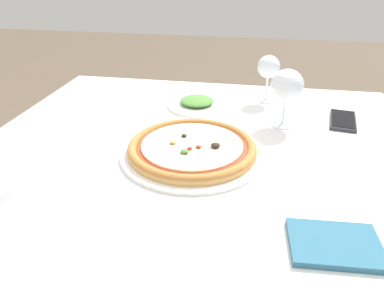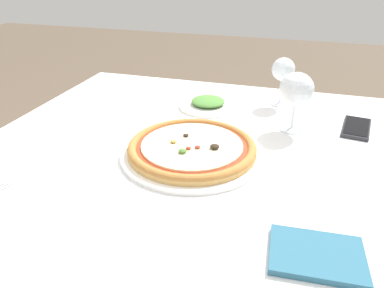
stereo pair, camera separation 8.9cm
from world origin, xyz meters
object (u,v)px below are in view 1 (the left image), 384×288
cell_phone (343,120)px  side_plate (197,103)px  wine_glass_far_right (268,68)px  dining_table (196,183)px  pizza_plate (192,149)px  wine_glass_far_left (287,87)px

cell_phone → side_plate: 0.44m
wine_glass_far_right → side_plate: (-0.21, -0.10, -0.10)m
dining_table → side_plate: size_ratio=6.24×
side_plate → pizza_plate: bearing=-82.5°
dining_table → pizza_plate: size_ratio=3.27×
side_plate → cell_phone: bearing=-5.5°
wine_glass_far_left → dining_table: bearing=-135.1°
pizza_plate → wine_glass_far_right: wine_glass_far_right is taller
wine_glass_far_right → dining_table: bearing=-112.4°
pizza_plate → wine_glass_far_left: 0.33m
side_plate → wine_glass_far_right: bearing=24.1°
wine_glass_far_left → wine_glass_far_right: wine_glass_far_left is taller
wine_glass_far_left → cell_phone: (0.17, 0.05, -0.11)m
pizza_plate → wine_glass_far_left: (0.22, 0.22, 0.09)m
wine_glass_far_right → cell_phone: 0.28m
wine_glass_far_left → wine_glass_far_right: bearing=104.7°
dining_table → wine_glass_far_right: wine_glass_far_right is taller
wine_glass_far_left → cell_phone: wine_glass_far_left is taller
cell_phone → wine_glass_far_left: bearing=-164.5°
wine_glass_far_left → pizza_plate: bearing=-134.9°
dining_table → wine_glass_far_left: 0.36m
wine_glass_far_right → side_plate: wine_glass_far_right is taller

